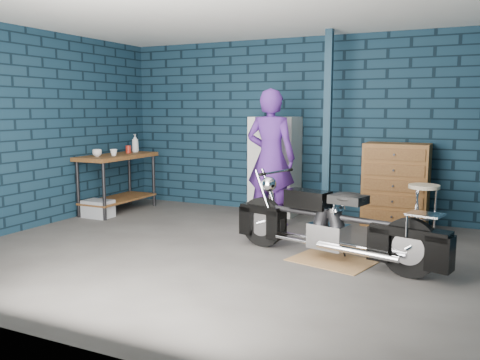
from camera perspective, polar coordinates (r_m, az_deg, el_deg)
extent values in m
plane|color=#514E4B|center=(5.82, -1.19, -8.23)|extent=(6.00, 6.00, 0.00)
cube|color=#102737|center=(7.90, 7.03, 5.94)|extent=(6.00, 0.02, 2.70)
cube|color=#102737|center=(7.44, -22.40, 5.28)|extent=(0.02, 5.00, 2.70)
cube|color=white|center=(5.69, -1.28, 18.89)|extent=(6.00, 5.00, 0.02)
cube|color=#122A3A|center=(7.21, 9.79, 5.70)|extent=(0.10, 0.10, 2.70)
cube|color=brown|center=(8.29, -13.56, -0.34)|extent=(0.60, 1.40, 0.91)
cube|color=olive|center=(5.62, 10.32, -8.88)|extent=(0.96, 0.81, 0.01)
imported|color=#482079|center=(7.07, 3.47, 2.50)|extent=(0.72, 0.50, 1.90)
cube|color=#989AA0|center=(7.96, -15.64, -3.13)|extent=(0.42, 0.30, 0.26)
cube|color=beige|center=(7.81, 3.91, 1.56)|extent=(0.70, 0.50, 1.50)
cube|color=brown|center=(7.36, 17.08, -0.54)|extent=(0.87, 0.48, 1.16)
imported|color=beige|center=(7.99, -15.75, 2.95)|extent=(0.14, 0.14, 0.11)
imported|color=beige|center=(8.03, -13.99, 3.02)|extent=(0.13, 0.13, 0.10)
cylinder|color=#9F2015|center=(8.49, -12.42, 3.39)|extent=(0.11, 0.11, 0.12)
imported|color=#989AA0|center=(8.64, -11.69, 4.08)|extent=(0.14, 0.14, 0.30)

